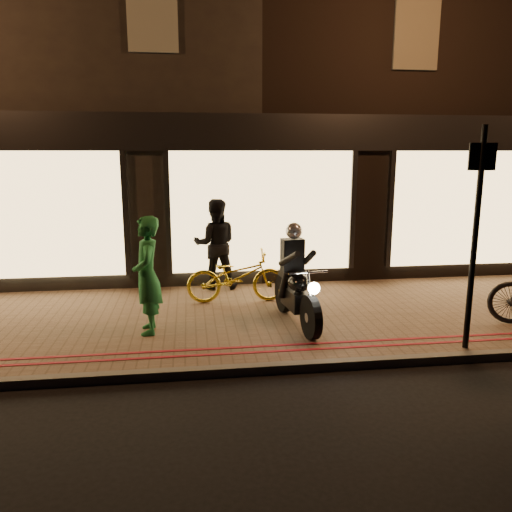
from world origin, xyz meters
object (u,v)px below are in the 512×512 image
(motorcycle, at_px, (296,285))
(sign_post, at_px, (476,228))
(person_green, at_px, (147,275))
(bicycle_gold, at_px, (237,276))

(motorcycle, distance_m, sign_post, 2.71)
(sign_post, distance_m, person_green, 4.62)
(person_green, bearing_deg, motorcycle, 87.01)
(sign_post, bearing_deg, bicycle_gold, 138.87)
(sign_post, relative_size, person_green, 1.71)
(person_green, bearing_deg, bicycle_gold, 127.84)
(motorcycle, bearing_deg, person_green, 175.55)
(bicycle_gold, height_order, person_green, person_green)
(person_green, bearing_deg, sign_post, 69.25)
(bicycle_gold, xyz_separation_m, person_green, (-1.45, -1.37, 0.41))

